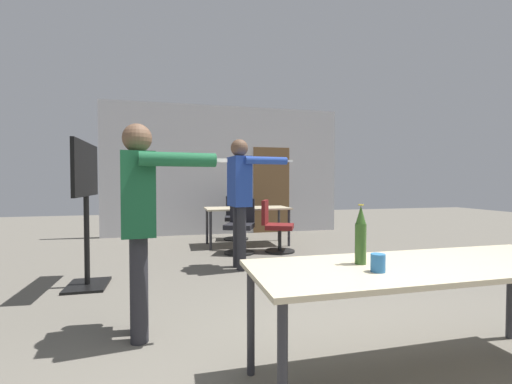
{
  "coord_description": "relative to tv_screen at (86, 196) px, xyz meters",
  "views": [
    {
      "loc": [
        -1.26,
        -1.5,
        1.23
      ],
      "look_at": [
        -0.24,
        2.61,
        1.1
      ],
      "focal_mm": 24.0,
      "sensor_mm": 36.0,
      "label": 1
    }
  ],
  "objects": [
    {
      "name": "tv_screen",
      "position": [
        0.0,
        0.0,
        0.0
      ],
      "size": [
        0.44,
        1.1,
        1.68
      ],
      "rotation": [
        0.0,
        0.0,
        1.57
      ],
      "color": "black",
      "rests_on": "ground_plane"
    },
    {
      "name": "back_wall",
      "position": [
        2.25,
        3.66,
        0.42
      ],
      "size": [
        5.54,
        0.12,
        2.99
      ],
      "color": "#BCBCC1",
      "rests_on": "ground_plane"
    },
    {
      "name": "beer_bottle",
      "position": [
        2.08,
        -2.46,
        -0.16
      ],
      "size": [
        0.07,
        0.07,
        0.37
      ],
      "color": "#2D511E",
      "rests_on": "conference_table_near"
    },
    {
      "name": "person_left_plaid",
      "position": [
        0.72,
        -1.51,
        -0.05
      ],
      "size": [
        0.82,
        0.64,
        1.68
      ],
      "rotation": [
        0.0,
        0.0,
        -1.45
      ],
      "color": "#28282D",
      "rests_on": "ground_plane"
    },
    {
      "name": "office_chair_mid_tucked",
      "position": [
        2.11,
        1.45,
        -0.63
      ],
      "size": [
        0.62,
        0.66,
        0.93
      ],
      "rotation": [
        0.0,
        0.0,
        2.73
      ],
      "color": "black",
      "rests_on": "ground_plane"
    },
    {
      "name": "office_chair_far_left",
      "position": [
        2.73,
        1.37,
        -0.64
      ],
      "size": [
        0.66,
        0.62,
        0.9
      ],
      "rotation": [
        0.0,
        0.0,
        4.29
      ],
      "color": "black",
      "rests_on": "ground_plane"
    },
    {
      "name": "person_near_casual",
      "position": [
        1.91,
        0.4,
        0.05
      ],
      "size": [
        0.86,
        0.63,
        1.82
      ],
      "rotation": [
        0.0,
        0.0,
        -1.46
      ],
      "color": "#28282D",
      "rests_on": "ground_plane"
    },
    {
      "name": "conference_table_far",
      "position": [
        2.39,
        2.12,
        -0.41
      ],
      "size": [
        1.61,
        0.74,
        0.73
      ],
      "color": "#C6B793",
      "rests_on": "ground_plane"
    },
    {
      "name": "conference_table_near",
      "position": [
        2.49,
        -2.55,
        -0.39
      ],
      "size": [
        2.21,
        0.76,
        0.73
      ],
      "color": "#C6B793",
      "rests_on": "ground_plane"
    },
    {
      "name": "drink_cup",
      "position": [
        2.08,
        -2.65,
        -0.28
      ],
      "size": [
        0.08,
        0.08,
        0.1
      ],
      "color": "#2866A3",
      "rests_on": "conference_table_near"
    },
    {
      "name": "office_chair_near_pushed",
      "position": [
        2.3,
        2.84,
        -0.64
      ],
      "size": [
        0.54,
        0.59,
        0.91
      ],
      "rotation": [
        0.0,
        0.0,
        2.95
      ],
      "color": "black",
      "rests_on": "ground_plane"
    }
  ]
}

